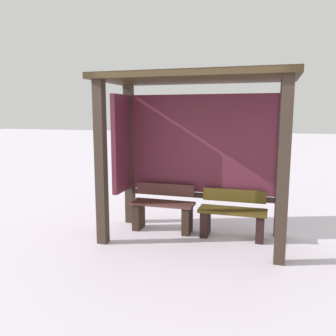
% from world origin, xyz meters
% --- Properties ---
extents(ground_plane, '(60.00, 60.00, 0.00)m').
position_xyz_m(ground_plane, '(0.00, 0.00, 0.00)').
color(ground_plane, white).
extents(bus_shelter, '(2.87, 1.39, 2.52)m').
position_xyz_m(bus_shelter, '(-0.10, 0.19, 1.78)').
color(bus_shelter, '#352920').
rests_on(bus_shelter, ground).
extents(bench_left_inside, '(1.05, 0.37, 0.77)m').
position_xyz_m(bench_left_inside, '(-0.58, 0.26, 0.36)').
color(bench_left_inside, '#542F2A').
rests_on(bench_left_inside, ground).
extents(bench_center_inside, '(1.05, 0.39, 0.74)m').
position_xyz_m(bench_center_inside, '(0.58, 0.26, 0.34)').
color(bench_center_inside, '#4F3E15').
rests_on(bench_center_inside, ground).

